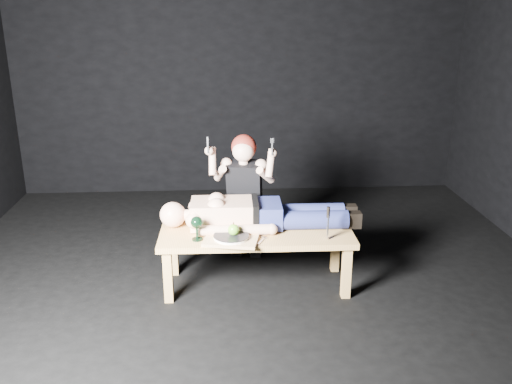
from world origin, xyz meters
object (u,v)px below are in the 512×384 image
lying_man (261,210)px  goblet (197,228)px  carving_knife (328,223)px  serving_tray (231,239)px  kneeling_woman (246,195)px  table (256,259)px

lying_man → goblet: 0.55m
goblet → carving_knife: 0.95m
lying_man → serving_tray: (-0.24, -0.28, -0.11)m
kneeling_woman → carving_knife: (0.57, -0.69, 0.01)m
serving_tray → carving_knife: carving_knife is taller
table → kneeling_woman: bearing=97.1°
kneeling_woman → lying_man: bearing=-64.9°
kneeling_woman → goblet: 0.75m
carving_knife → kneeling_woman: bearing=130.0°
table → serving_tray: size_ratio=3.79×
lying_man → serving_tray: 0.39m
table → goblet: bearing=-163.1°
goblet → carving_knife: carving_knife is taller
lying_man → kneeling_woman: (-0.10, 0.40, -0.01)m
serving_tray → goblet: (-0.25, 0.03, 0.08)m
table → serving_tray: 0.35m
lying_man → serving_tray: bearing=-129.4°
carving_knife → goblet: bearing=178.0°
table → kneeling_woman: 0.62m
goblet → serving_tray: bearing=-7.7°
table → goblet: (-0.44, -0.13, 0.32)m
kneeling_woman → carving_knife: 0.89m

